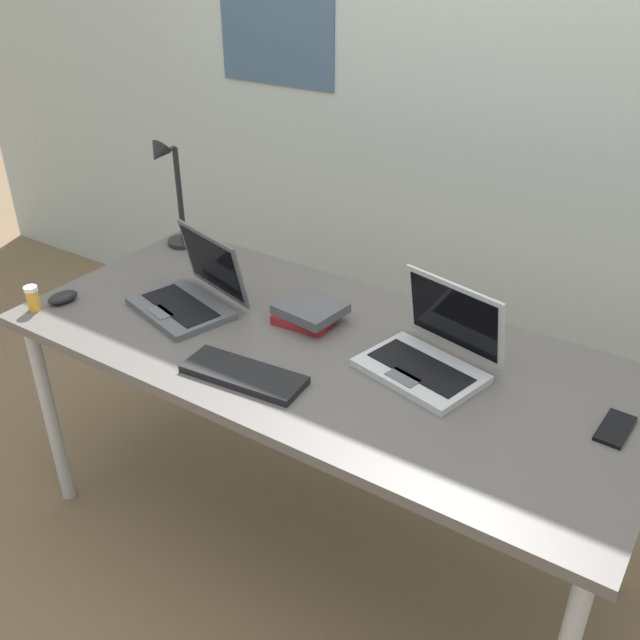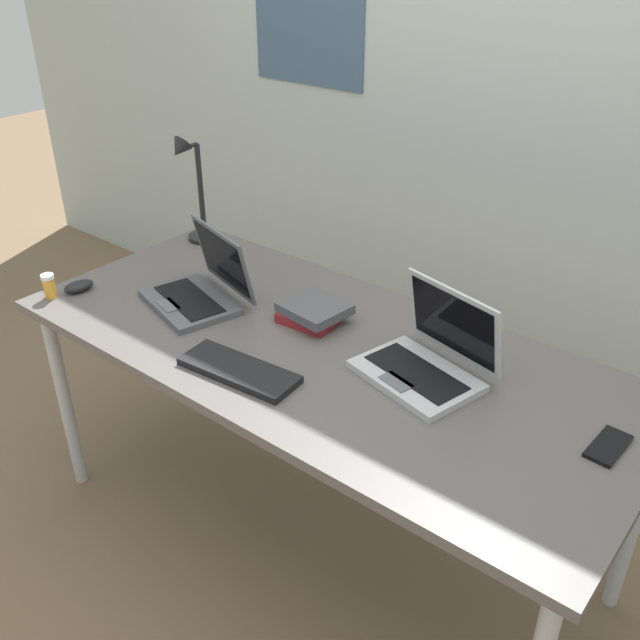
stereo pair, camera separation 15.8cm
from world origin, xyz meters
name	(u,v)px [view 1 (the left image)]	position (x,y,z in m)	size (l,w,h in m)	color
ground_plane	(320,534)	(0.00, 0.00, 0.00)	(12.00, 12.00, 0.00)	#7A6047
wall_back	(491,73)	(0.00, 1.10, 1.30)	(6.00, 0.13, 2.60)	#B2BCB7
desk	(320,362)	(0.00, 0.00, 0.68)	(1.80, 0.80, 0.74)	#595451
desk_lamp	(172,195)	(-0.80, 0.28, 0.94)	(0.12, 0.18, 0.40)	black
laptop_near_lamp	(431,354)	(0.31, 0.06, 0.79)	(0.36, 0.32, 0.23)	#B7BABC
laptop_back_left	(191,294)	(-0.45, -0.04, 0.79)	(0.36, 0.33, 0.23)	#515459
external_keyboard	(244,374)	(-0.08, -0.24, 0.75)	(0.33, 0.12, 0.02)	black
computer_mouse	(63,297)	(-0.80, -0.23, 0.76)	(0.06, 0.10, 0.03)	black
cell_phone	(615,428)	(0.78, 0.07, 0.74)	(0.06, 0.14, 0.01)	black
pill_bottle	(32,298)	(-0.84, -0.31, 0.78)	(0.04, 0.04, 0.08)	gold
book_stack	(308,313)	(-0.10, 0.09, 0.77)	(0.19, 0.18, 0.06)	maroon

